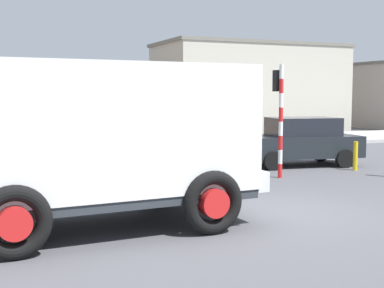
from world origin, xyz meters
The scene contains 11 objects.
ground_plane centered at (0.00, 0.00, 0.00)m, with size 120.00×120.00×0.00m, color #4C4C51.
sidewalk_far centered at (0.00, 13.47, 0.08)m, with size 80.00×5.00×0.16m, color #ADADA8.
truck_foreground centered at (-3.54, 0.24, 1.67)m, with size 5.51×3.00×2.90m.
cyclist centered at (0.71, 3.39, 0.86)m, with size 1.71×0.56×1.72m.
traffic_light_pole centered at (2.48, 3.83, 2.07)m, with size 0.24×0.43×3.20m.
car_red_near centered at (-0.11, 8.98, 0.82)m, with size 4.23×2.37×1.60m.
car_white_mid centered at (4.49, 5.69, 0.82)m, with size 4.24×2.39×1.60m.
car_far_side centered at (-4.70, 8.53, 0.82)m, with size 4.18×2.25×1.60m.
bollard_far centered at (5.45, 4.07, 0.45)m, with size 0.14×0.14×0.90m, color gold.
building_mid_block centered at (-0.48, 19.70, 1.87)m, with size 7.93×7.11×3.73m.
building_corner_right centered at (11.17, 20.78, 2.76)m, with size 11.84×5.85×5.52m.
Camera 1 is at (-5.74, -8.91, 2.39)m, focal length 49.42 mm.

